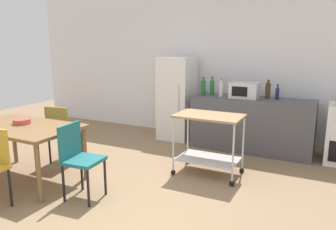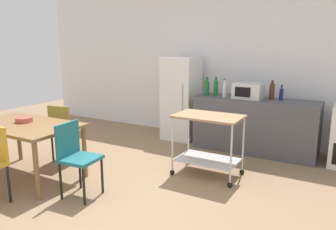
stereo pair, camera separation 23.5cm
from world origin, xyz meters
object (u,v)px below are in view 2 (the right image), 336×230
(chair_olive, at_px, (65,129))
(bottle_vinegar, at_px, (216,88))
(dining_table, at_px, (24,129))
(fruit_bowl, at_px, (24,120))
(microwave, at_px, (248,91))
(bottle_wine, at_px, (207,88))
(bottle_sesame_oil, at_px, (224,90))
(refrigerator, at_px, (181,98))
(bottle_hot_sauce, at_px, (281,94))
(bottle_soda, at_px, (272,91))
(kitchen_cart, at_px, (208,135))
(chair_teal, at_px, (76,154))

(chair_olive, relative_size, bottle_vinegar, 2.74)
(dining_table, xyz_separation_m, fruit_bowl, (-0.07, 0.07, 0.11))
(dining_table, relative_size, chair_olive, 1.69)
(bottle_vinegar, relative_size, microwave, 0.71)
(bottle_wine, height_order, bottle_sesame_oil, bottle_wine)
(dining_table, bearing_deg, fruit_bowl, 138.05)
(refrigerator, relative_size, bottle_hot_sauce, 6.24)
(chair_olive, bearing_deg, microwave, -148.44)
(refrigerator, relative_size, bottle_sesame_oil, 5.02)
(bottle_vinegar, xyz_separation_m, bottle_soda, (0.95, 0.07, -0.00))
(refrigerator, distance_m, microwave, 1.35)
(bottle_vinegar, distance_m, bottle_soda, 0.95)
(refrigerator, height_order, bottle_sesame_oil, refrigerator)
(kitchen_cart, bearing_deg, bottle_hot_sauce, 64.82)
(bottle_vinegar, bearing_deg, refrigerator, 172.97)
(dining_table, xyz_separation_m, bottle_vinegar, (1.67, 2.64, 0.37))
(microwave, bearing_deg, bottle_vinegar, 174.91)
(chair_olive, bearing_deg, fruit_bowl, 77.06)
(bottle_wine, bearing_deg, chair_olive, -129.41)
(chair_olive, distance_m, microwave, 2.99)
(refrigerator, height_order, bottle_vinegar, refrigerator)
(kitchen_cart, distance_m, bottle_vinegar, 1.50)
(bottle_soda, bearing_deg, microwave, -161.29)
(kitchen_cart, xyz_separation_m, fruit_bowl, (-2.19, -1.22, 0.21))
(bottle_hot_sauce, distance_m, fruit_bowl, 3.88)
(bottle_wine, relative_size, bottle_soda, 1.02)
(bottle_sesame_oil, relative_size, bottle_soda, 1.00)
(kitchen_cart, relative_size, bottle_sesame_oil, 2.94)
(chair_teal, relative_size, chair_olive, 1.00)
(dining_table, distance_m, bottle_wine, 3.03)
(bottle_wine, bearing_deg, chair_teal, -100.95)
(dining_table, relative_size, bottle_sesame_oil, 4.85)
(microwave, distance_m, bottle_soda, 0.38)
(bottle_sesame_oil, bearing_deg, dining_table, -126.17)
(dining_table, relative_size, fruit_bowl, 6.68)
(kitchen_cart, height_order, bottle_sesame_oil, bottle_sesame_oil)
(kitchen_cart, bearing_deg, bottle_soda, 70.42)
(bottle_soda, bearing_deg, chair_teal, -120.02)
(bottle_hot_sauce, relative_size, fruit_bowl, 1.11)
(dining_table, relative_size, bottle_hot_sauce, 6.03)
(dining_table, bearing_deg, microwave, 48.86)
(chair_teal, height_order, kitchen_cart, chair_teal)
(chair_teal, height_order, bottle_soda, bottle_soda)
(bottle_vinegar, distance_m, bottle_hot_sauce, 1.10)
(bottle_sesame_oil, relative_size, bottle_hot_sauce, 1.24)
(bottle_vinegar, bearing_deg, bottle_soda, 4.16)
(bottle_vinegar, height_order, microwave, bottle_vinegar)
(bottle_vinegar, bearing_deg, bottle_sesame_oil, -24.73)
(fruit_bowl, bearing_deg, bottle_wine, 57.63)
(dining_table, height_order, bottle_soda, bottle_soda)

